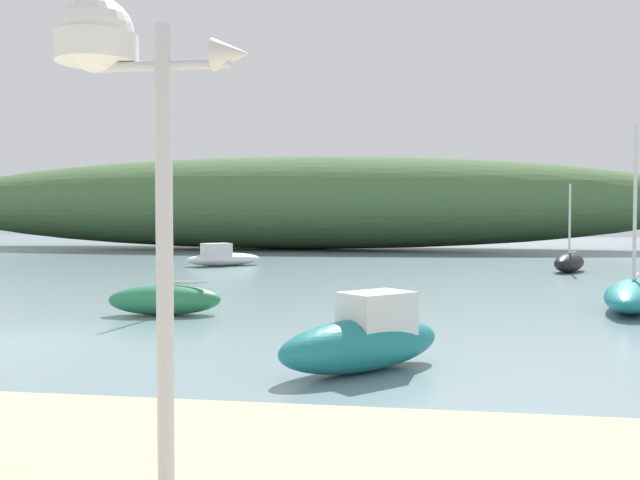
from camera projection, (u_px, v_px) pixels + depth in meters
The scene contains 7 objects.
distant_hill at pixel (290, 203), 45.14m from camera, with size 50.87×10.07×5.82m, color #476B3D.
mast_structure at pixel (116, 78), 4.97m from camera, with size 1.39×0.57×3.51m.
sailboat_east_reach at pixel (634, 294), 16.23m from camera, with size 2.51×4.44×4.22m.
sailboat_off_point at pixel (569, 262), 26.92m from camera, with size 1.91×2.77×3.34m.
motorboat_by_sandbar at pixel (365, 339), 9.92m from camera, with size 2.54×2.59×1.09m.
sailboat_centre_water at pixel (165, 299), 15.39m from camera, with size 2.53×1.27×2.68m.
motorboat_far_left at pixel (222, 257), 30.07m from camera, with size 3.25×2.81×0.97m.
Camera 1 is at (7.21, -10.75, 2.19)m, focal length 39.89 mm.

